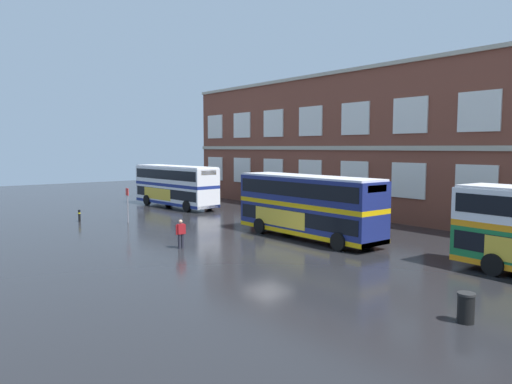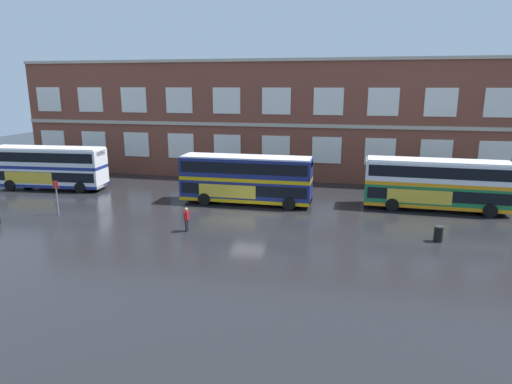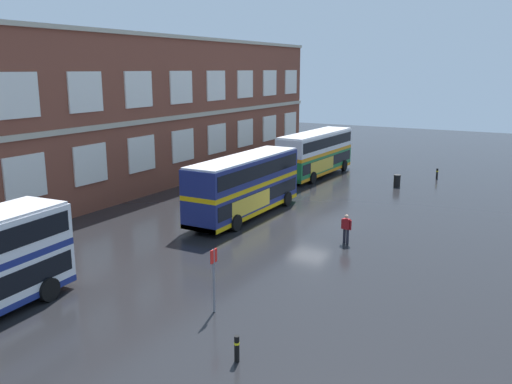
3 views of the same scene
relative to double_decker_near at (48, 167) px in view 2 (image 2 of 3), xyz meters
The scene contains 8 objects.
ground_plane 21.51m from the double_decker_near, ahead, with size 120.00×120.00×0.00m, color black.
brick_terminal_building 24.50m from the double_decker_near, 30.61° to the left, with size 57.54×8.19×12.43m.
double_decker_near is the anchor object (origin of this frame).
double_decker_middle 19.98m from the double_decker_near, ahead, with size 11.00×2.87×4.07m.
double_decker_far 35.22m from the double_decker_near, ahead, with size 11.08×3.14×4.07m.
waiting_passenger 20.04m from the double_decker_near, 28.09° to the right, with size 0.27×0.64×1.70m.
bus_stand_flag 10.17m from the double_decker_near, 50.27° to the right, with size 0.44×0.10×2.70m.
station_litter_bin 35.15m from the double_decker_near, 13.04° to the right, with size 0.60×0.60×1.03m.
Camera 2 is at (7.32, -31.09, 9.83)m, focal length 31.01 mm.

